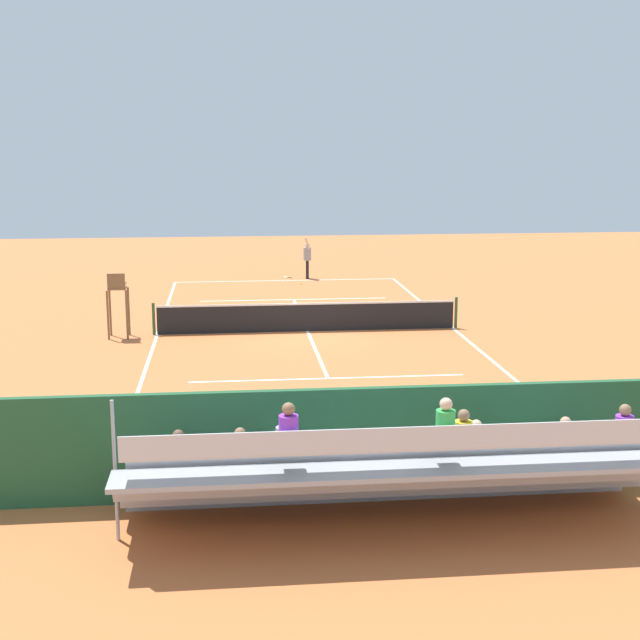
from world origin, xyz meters
TOP-DOWN VIEW (x-y plane):
  - ground_plane at (0.00, 0.00)m, footprint 60.00×60.00m
  - court_line_markings at (0.00, -0.04)m, footprint 10.10×22.20m
  - tennis_net at (0.00, 0.00)m, footprint 10.30×0.10m
  - backdrop_wall at (0.00, 14.00)m, footprint 18.00×0.16m
  - bleacher_stand at (-0.01, 15.34)m, footprint 9.06×2.40m
  - umpire_chair at (6.20, 0.32)m, footprint 0.67×0.67m
  - courtside_bench at (-2.10, 13.27)m, footprint 1.80×0.40m
  - equipment_bag at (-0.21, 13.40)m, footprint 0.90×0.36m
  - tennis_player at (-1.05, -11.50)m, footprint 0.39×0.54m
  - tennis_racket at (-0.08, -11.90)m, footprint 0.51×0.52m
  - tennis_ball_near at (-0.61, -9.82)m, footprint 0.07×0.07m

SIDE VIEW (x-z plane):
  - ground_plane at x=0.00m, z-range 0.00..0.00m
  - court_line_markings at x=0.00m, z-range 0.00..0.01m
  - tennis_racket at x=-0.08m, z-range 0.00..0.03m
  - tennis_ball_near at x=-0.61m, z-range 0.00..0.07m
  - equipment_bag at x=-0.21m, z-range 0.00..0.36m
  - tennis_net at x=0.00m, z-range -0.03..1.04m
  - courtside_bench at x=-2.10m, z-range 0.09..1.02m
  - bleacher_stand at x=-0.01m, z-range -0.29..2.19m
  - backdrop_wall at x=0.00m, z-range 0.00..2.00m
  - tennis_player at x=-1.05m, z-range 0.05..1.98m
  - umpire_chair at x=6.20m, z-range 0.24..2.38m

